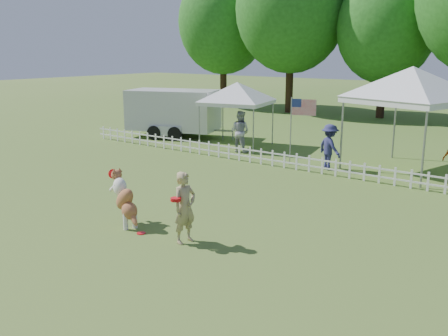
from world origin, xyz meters
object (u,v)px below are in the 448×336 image
(canopy_tent_left, at_px, (237,115))
(spectator_b, at_px, (330,147))
(frisbee_on_turf, at_px, (141,233))
(spectator_a, at_px, (240,132))
(dog, at_px, (125,199))
(cargo_trailer, at_px, (173,113))
(flag_pole, at_px, (291,131))
(canopy_tent_right, at_px, (409,121))
(handler, at_px, (185,208))

(canopy_tent_left, height_order, spectator_b, canopy_tent_left)
(frisbee_on_turf, xyz_separation_m, canopy_tent_left, (-4.52, 10.03, 1.37))
(canopy_tent_left, height_order, spectator_a, canopy_tent_left)
(dog, xyz_separation_m, cargo_trailer, (-7.79, 10.06, 0.51))
(flag_pole, bearing_deg, spectator_b, -12.48)
(canopy_tent_left, height_order, cargo_trailer, canopy_tent_left)
(frisbee_on_turf, bearing_deg, spectator_b, 85.78)
(spectator_b, bearing_deg, flag_pole, 33.58)
(canopy_tent_left, relative_size, canopy_tent_right, 0.78)
(canopy_tent_left, xyz_separation_m, cargo_trailer, (-3.97, 0.20, -0.21))
(canopy_tent_left, distance_m, spectator_b, 5.39)
(flag_pole, distance_m, spectator_a, 2.96)
(spectator_b, bearing_deg, frisbee_on_turf, 113.52)
(canopy_tent_right, bearing_deg, flag_pole, -141.98)
(flag_pole, relative_size, spectator_b, 1.53)
(spectator_a, bearing_deg, flag_pole, 159.75)
(frisbee_on_turf, xyz_separation_m, cargo_trailer, (-8.49, 10.24, 1.16))
(cargo_trailer, bearing_deg, frisbee_on_turf, -69.95)
(frisbee_on_turf, xyz_separation_m, canopy_tent_right, (2.86, 9.94, 1.76))
(cargo_trailer, bearing_deg, flag_pole, -33.45)
(frisbee_on_turf, distance_m, flag_pole, 8.50)
(dog, height_order, cargo_trailer, cargo_trailer)
(handler, distance_m, spectator_b, 8.30)
(cargo_trailer, bearing_deg, spectator_b, -30.30)
(dog, distance_m, spectator_a, 9.46)
(frisbee_on_turf, height_order, spectator_a, spectator_a)
(frisbee_on_turf, height_order, spectator_b, spectator_b)
(frisbee_on_turf, xyz_separation_m, flag_pole, (-0.88, 8.36, 1.24))
(handler, bearing_deg, spectator_a, 35.66)
(handler, distance_m, canopy_tent_right, 9.90)
(canopy_tent_right, height_order, flag_pole, canopy_tent_right)
(cargo_trailer, distance_m, flag_pole, 7.84)
(handler, relative_size, frisbee_on_turf, 7.82)
(spectator_b, bearing_deg, canopy_tent_right, -119.63)
(canopy_tent_right, relative_size, cargo_trailer, 0.67)
(handler, xyz_separation_m, canopy_tent_left, (-5.68, 9.80, 0.58))
(frisbee_on_turf, relative_size, spectator_b, 0.13)
(canopy_tent_left, distance_m, flag_pole, 4.01)
(canopy_tent_left, height_order, canopy_tent_right, canopy_tent_right)
(dog, distance_m, cargo_trailer, 12.73)
(handler, bearing_deg, flag_pole, 21.07)
(frisbee_on_turf, bearing_deg, flag_pole, 95.99)
(dog, height_order, spectator_b, spectator_b)
(frisbee_on_turf, xyz_separation_m, spectator_a, (-3.71, 9.14, 0.86))
(spectator_a, bearing_deg, handler, 113.79)
(canopy_tent_right, xyz_separation_m, cargo_trailer, (-11.34, 0.29, -0.61))
(handler, height_order, canopy_tent_left, canopy_tent_left)
(dog, bearing_deg, cargo_trailer, 147.43)
(flag_pole, xyz_separation_m, spectator_a, (-2.83, 0.78, -0.38))
(handler, bearing_deg, spectator_b, 10.66)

